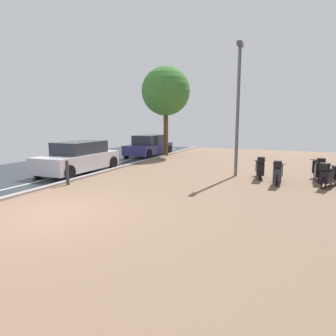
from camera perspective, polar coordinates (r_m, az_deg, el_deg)
ground at (r=7.64m, az=-13.78°, el=-9.95°), size 21.00×40.00×0.13m
scooter_near at (r=12.17m, az=20.13°, el=-0.90°), size 0.52×1.71×0.98m
scooter_mid at (r=13.10m, az=17.11°, el=-0.06°), size 0.60×1.64×0.99m
scooter_far at (r=13.38m, az=26.73°, el=-0.37°), size 0.52×1.81×1.02m
scooter_extra at (r=12.39m, az=28.18°, el=-1.30°), size 0.95×1.62×0.96m
parked_car_near at (r=14.63m, az=-16.63°, el=1.85°), size 1.88×4.25×1.44m
parked_car_far at (r=20.88m, az=-3.56°, el=4.26°), size 1.83×4.41×1.41m
lamp_post at (r=13.34m, az=13.16°, el=11.85°), size 0.20×0.52×5.62m
street_tree at (r=20.73m, az=-0.42°, el=14.35°), size 3.25×3.25×5.98m
bollard_far at (r=11.95m, az=-18.59°, el=-0.86°), size 0.12×0.12×0.93m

